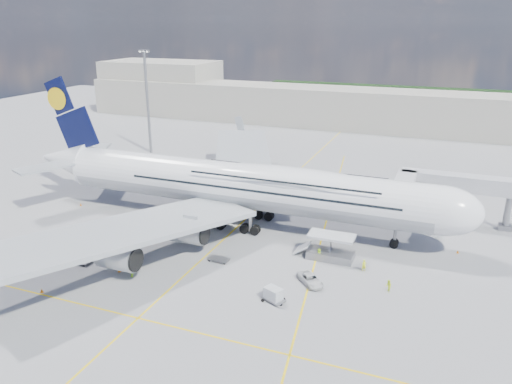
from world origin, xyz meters
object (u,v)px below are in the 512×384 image
(jet_bridge, at_px, (436,186))
(service_van, at_px, (310,279))
(dolly_back, at_px, (96,222))
(cone_wing_right_inner, at_px, (119,270))
(dolly_nose_far, at_px, (219,259))
(catering_truck_inner, at_px, (234,182))
(dolly_row_a, at_px, (80,261))
(cargo_loader, at_px, (330,250))
(crew_nose, at_px, (364,265))
(dolly_nose_near, at_px, (273,294))
(baggage_tug, at_px, (128,256))
(crew_van, at_px, (319,254))
(crew_tug, at_px, (131,271))
(cone_tail, at_px, (81,204))
(airliner, at_px, (242,185))
(light_mast, at_px, (147,101))
(cone_wing_left_inner, at_px, (274,189))
(dolly_row_c, at_px, (124,225))
(crew_wing, at_px, (60,255))
(crew_loader, at_px, (388,286))
(catering_truck_outer, at_px, (243,165))
(cone_nose, at_px, (458,252))
(cone_wing_right_outer, at_px, (42,291))
(dolly_row_b, at_px, (115,230))
(cone_wing_left_outer, at_px, (222,161))

(jet_bridge, bearing_deg, service_van, -117.41)
(dolly_back, height_order, cone_wing_right_inner, cone_wing_right_inner)
(dolly_nose_far, bearing_deg, catering_truck_inner, 112.73)
(dolly_nose_far, xyz_separation_m, cone_wing_right_inner, (-11.15, -7.80, -0.07))
(dolly_row_a, bearing_deg, cargo_loader, 22.66)
(service_van, height_order, crew_nose, crew_nose)
(jet_bridge, height_order, catering_truck_inner, jet_bridge)
(dolly_nose_near, relative_size, baggage_tug, 1.12)
(baggage_tug, bearing_deg, service_van, 16.95)
(crew_van, height_order, cone_wing_right_inner, crew_van)
(crew_tug, height_order, cone_tail, crew_tug)
(airliner, height_order, cargo_loader, airliner)
(light_mast, relative_size, dolly_nose_far, 8.45)
(dolly_row_a, relative_size, crew_van, 1.93)
(light_mast, bearing_deg, cone_wing_left_inner, -22.84)
(light_mast, xyz_separation_m, dolly_row_c, (23.42, -44.37, -12.30))
(crew_wing, distance_m, cone_wing_left_inner, 44.04)
(crew_loader, bearing_deg, cone_tail, -126.85)
(cone_wing_left_inner, relative_size, cone_wing_right_inner, 1.06)
(airliner, xyz_separation_m, catering_truck_outer, (-11.12, 26.92, -5.02))
(service_van, xyz_separation_m, crew_loader, (9.63, 1.63, 0.19))
(catering_truck_outer, xyz_separation_m, cone_tail, (-19.88, -29.80, -1.61))
(cone_nose, bearing_deg, cone_wing_right_outer, -147.41)
(dolly_row_c, relative_size, crew_wing, 1.58)
(dolly_row_a, height_order, baggage_tug, baggage_tug)
(cone_wing_right_inner, bearing_deg, dolly_row_a, 178.56)
(light_mast, xyz_separation_m, dolly_row_a, (24.57, -56.34, -12.84))
(crew_van, bearing_deg, dolly_row_a, 62.23)
(dolly_row_b, xyz_separation_m, cone_wing_right_outer, (1.96, -17.81, -0.66))
(dolly_nose_far, bearing_deg, crew_nose, 16.18)
(dolly_back, bearing_deg, cone_wing_right_inner, -36.01)
(cone_wing_right_inner, bearing_deg, jet_bridge, 40.12)
(cargo_loader, relative_size, light_mast, 0.33)
(cargo_loader, xyz_separation_m, dolly_nose_far, (-14.37, -6.61, -0.92))
(baggage_tug, height_order, cone_wing_left_inner, baggage_tug)
(cone_wing_left_inner, bearing_deg, crew_nose, -50.46)
(jet_bridge, xyz_separation_m, cone_wing_left_inner, (-30.42, 7.47, -6.58))
(crew_tug, xyz_separation_m, cone_wing_left_outer, (-12.65, 55.02, -0.53))
(baggage_tug, distance_m, cone_wing_right_inner, 3.46)
(cargo_loader, bearing_deg, cone_tail, 174.93)
(crew_wing, relative_size, crew_van, 1.02)
(crew_nose, distance_m, cone_wing_right_outer, 41.93)
(airliner, height_order, catering_truck_inner, airliner)
(dolly_row_c, relative_size, crew_loader, 1.64)
(cargo_loader, height_order, crew_nose, cargo_loader)
(dolly_row_c, bearing_deg, light_mast, 117.71)
(airliner, height_order, dolly_row_c, airliner)
(dolly_back, bearing_deg, airliner, 27.92)
(service_van, bearing_deg, light_mast, 94.80)
(catering_truck_inner, distance_m, cone_wing_left_outer, 21.20)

